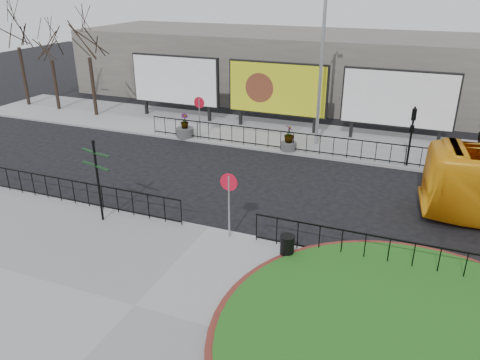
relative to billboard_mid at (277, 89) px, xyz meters
The scene contains 23 objects.
ground 13.31m from the billboard_mid, 83.40° to the right, with size 90.00×90.00×0.00m, color black.
pavement_near 18.21m from the billboard_mid, 85.23° to the right, with size 30.00×10.00×0.12m, color gray.
pavement_far 3.10m from the billboard_mid, 32.94° to the right, with size 44.00×6.00×0.12m, color gray.
brick_edge 19.36m from the billboard_mid, 62.06° to the right, with size 10.40×10.40×0.18m, color brown.
grass_lawn 19.36m from the billboard_mid, 62.06° to the right, with size 10.00×10.00×0.22m, color #1C4E14.
railing_near_left 14.15m from the billboard_mid, 108.73° to the right, with size 10.00×0.10×1.10m, color black, non-canonical shape.
railing_near_right 15.62m from the billboard_mid, 58.92° to the right, with size 9.00×0.10×1.10m, color black, non-canonical shape.
railing_far 4.84m from the billboard_mid, 55.75° to the right, with size 18.00×0.10×1.10m, color black, non-canonical shape.
speed_sign_far 5.04m from the billboard_mid, 134.46° to the right, with size 0.64×0.07×2.47m.
speed_sign_near 13.62m from the billboard_mid, 79.41° to the right, with size 0.64×0.07×2.47m.
billboard_left 7.00m from the billboard_mid, behind, with size 6.20×0.31×4.10m.
billboard_mid is the anchor object (origin of this frame).
billboard_right 7.00m from the billboard_mid, ahead, with size 6.20×0.31×4.10m.
lamp_post 4.23m from the billboard_mid, 33.25° to the right, with size 0.74×0.18×9.23m.
signal_pole_a 8.80m from the billboard_mid, 24.42° to the right, with size 0.22×0.26×3.00m.
tree_left 12.63m from the billboard_mid, behind, with size 2.00×2.00×7.00m, color #2D2119, non-canonical shape.
tree_mid 16.05m from the billboard_mid, behind, with size 2.00×2.00×6.20m, color #2D2119, non-canonical shape.
tree_far 19.07m from the billboard_mid, behind, with size 2.00×2.00×7.50m, color #2D2119, non-canonical shape.
building_backdrop 9.15m from the billboard_mid, 80.57° to the left, with size 40.00×10.00×5.00m, color #67635A.
fingerpost_sign 14.24m from the billboard_mid, 100.39° to the right, with size 1.51×0.61×3.25m.
litter_bin 14.92m from the billboard_mid, 70.91° to the right, with size 0.50×0.50×0.84m.
planter_a 6.09m from the billboard_mid, 141.56° to the right, with size 1.02×1.02×1.40m.
planter_b 4.47m from the billboard_mid, 62.66° to the right, with size 0.86×0.86×1.39m.
Camera 1 is at (6.83, -13.96, 8.70)m, focal length 35.00 mm.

